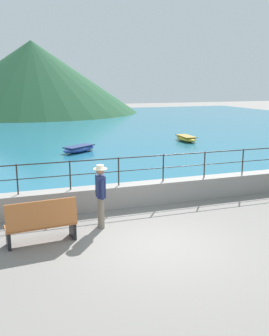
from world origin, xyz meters
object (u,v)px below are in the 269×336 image
at_px(person_walking, 101,193).
at_px(boat_0, 79,149).
at_px(boat_1, 186,138).
at_px(bench_main, 42,222).

xyz_separation_m(person_walking, boat_0, (1.65, 11.32, -0.72)).
xyz_separation_m(boat_0, boat_1, (7.53, 1.65, 0.00)).
distance_m(bench_main, person_walking, 1.81).
relative_size(person_walking, boat_1, 0.75).
relative_size(boat_0, boat_1, 1.03).
relative_size(bench_main, person_walking, 0.99).
bearing_deg(bench_main, person_walking, 20.13).
xyz_separation_m(person_walking, boat_1, (9.17, 12.97, -0.72)).
height_order(boat_0, boat_1, same).
bearing_deg(bench_main, boat_1, 51.44).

